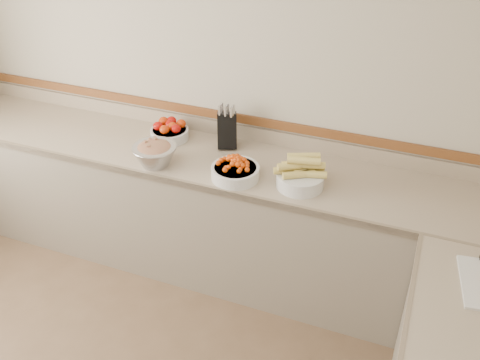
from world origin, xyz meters
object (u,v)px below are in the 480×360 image
(tomato_bowl, at_px, (170,131))
(cherry_tomato_bowl, at_px, (236,170))
(corn_bowl, at_px, (300,175))
(knife_block, at_px, (227,129))
(rhubarb_bowl, at_px, (155,153))

(tomato_bowl, xyz_separation_m, cherry_tomato_bowl, (0.60, -0.30, -0.00))
(cherry_tomato_bowl, bearing_deg, tomato_bowl, 153.22)
(corn_bowl, bearing_deg, tomato_bowl, 165.91)
(corn_bowl, bearing_deg, knife_block, 153.51)
(rhubarb_bowl, bearing_deg, corn_bowl, 5.86)
(cherry_tomato_bowl, distance_m, rhubarb_bowl, 0.53)
(knife_block, bearing_deg, tomato_bowl, -173.96)
(corn_bowl, distance_m, rhubarb_bowl, 0.92)
(knife_block, relative_size, tomato_bowl, 1.17)
(cherry_tomato_bowl, bearing_deg, rhubarb_bowl, -175.92)
(knife_block, height_order, tomato_bowl, knife_block)
(knife_block, bearing_deg, corn_bowl, -26.49)
(rhubarb_bowl, bearing_deg, knife_block, 49.59)
(tomato_bowl, distance_m, corn_bowl, 1.02)
(rhubarb_bowl, bearing_deg, tomato_bowl, 102.82)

